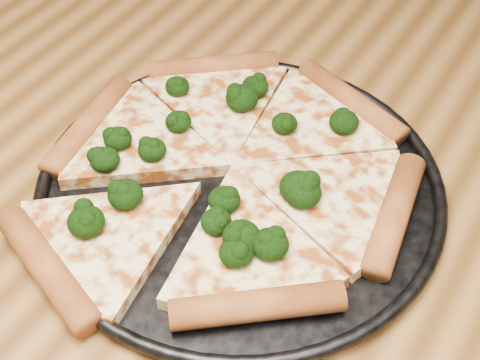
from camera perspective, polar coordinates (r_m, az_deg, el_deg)
The scene contains 4 objects.
dining_table at distance 0.62m, azimuth 1.25°, elevation -11.26°, with size 1.20×0.90×0.75m.
pizza_pan at distance 0.58m, azimuth -0.00°, elevation -0.57°, with size 0.34×0.34×0.02m.
pizza at distance 0.58m, azimuth -1.09°, elevation 0.84°, with size 0.32×0.36×0.02m.
broccoli_florets at distance 0.57m, azimuth -1.63°, elevation 0.71°, with size 0.20×0.24×0.02m.
Camera 1 is at (0.16, -0.29, 1.18)m, focal length 52.45 mm.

